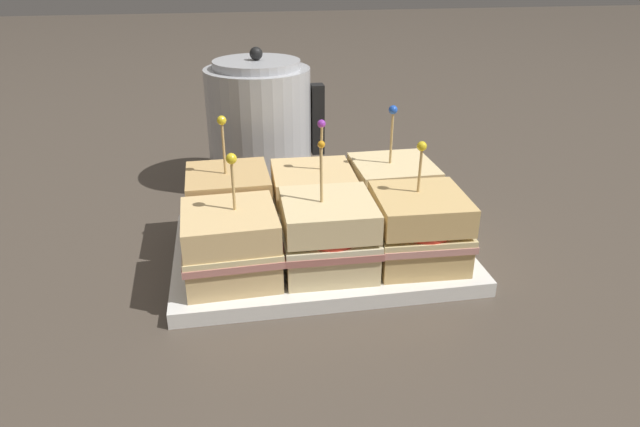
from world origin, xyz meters
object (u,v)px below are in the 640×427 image
at_px(sandwich_back_center, 314,198).
at_px(sandwich_back_left, 229,203).
at_px(sandwich_front_left, 231,244).
at_px(serving_platter, 320,251).
at_px(sandwich_front_right, 419,228).
at_px(kettle_steel, 260,125).
at_px(sandwich_front_center, 329,235).
at_px(sandwich_back_right, 392,193).

bearing_deg(sandwich_back_center, sandwich_back_left, -179.15).
bearing_deg(sandwich_front_left, serving_platter, 26.13).
height_order(serving_platter, sandwich_front_right, sandwich_front_right).
bearing_deg(sandwich_back_center, kettle_steel, 104.01).
xyz_separation_m(serving_platter, sandwich_front_right, (0.11, -0.06, 0.05)).
xyz_separation_m(serving_platter, sandwich_front_center, (0.00, -0.05, 0.05)).
height_order(serving_platter, sandwich_front_left, sandwich_front_left).
height_order(serving_platter, sandwich_front_center, sandwich_front_center).
xyz_separation_m(sandwich_front_center, sandwich_back_left, (-0.11, 0.11, 0.00)).
bearing_deg(sandwich_front_right, sandwich_back_right, 90.27).
xyz_separation_m(sandwich_front_left, sandwich_back_right, (0.22, 0.11, 0.00)).
bearing_deg(sandwich_back_left, sandwich_front_left, -90.70).
bearing_deg(sandwich_front_right, sandwich_front_left, 179.69).
height_order(sandwich_front_center, sandwich_back_left, sandwich_back_left).
distance_m(sandwich_front_left, sandwich_front_right, 0.22).
height_order(sandwich_back_center, kettle_steel, kettle_steel).
bearing_deg(sandwich_front_left, sandwich_front_right, -0.31).
relative_size(serving_platter, sandwich_front_right, 2.48).
height_order(sandwich_front_left, sandwich_back_center, sandwich_back_center).
bearing_deg(sandwich_back_center, sandwich_front_right, -46.13).
distance_m(serving_platter, sandwich_front_center, 0.07).
xyz_separation_m(sandwich_front_left, sandwich_back_center, (0.11, 0.11, -0.00)).
bearing_deg(sandwich_back_right, sandwich_front_center, -135.02).
bearing_deg(sandwich_back_center, serving_platter, -91.40).
height_order(sandwich_back_left, sandwich_back_center, sandwich_back_left).
xyz_separation_m(sandwich_front_left, sandwich_front_right, (0.22, -0.00, 0.00)).
bearing_deg(sandwich_front_center, sandwich_front_left, -179.86).
distance_m(sandwich_front_left, sandwich_front_center, 0.11).
relative_size(serving_platter, sandwich_front_center, 2.34).
relative_size(sandwich_back_center, sandwich_back_right, 0.91).
relative_size(sandwich_front_left, sandwich_front_right, 1.00).
height_order(serving_platter, sandwich_back_left, sandwich_back_left).
xyz_separation_m(sandwich_front_right, sandwich_back_center, (-0.11, 0.11, -0.00)).
bearing_deg(sandwich_front_center, sandwich_front_right, -0.78).
bearing_deg(kettle_steel, sandwich_back_center, -75.99).
xyz_separation_m(sandwich_back_left, sandwich_back_center, (0.11, 0.00, -0.00)).
distance_m(sandwich_front_right, sandwich_back_left, 0.24).
relative_size(serving_platter, sandwich_back_right, 2.24).
relative_size(sandwich_front_right, sandwich_back_center, 0.99).
height_order(serving_platter, kettle_steel, kettle_steel).
relative_size(sandwich_front_center, sandwich_back_left, 0.97).
distance_m(serving_platter, sandwich_back_right, 0.13).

